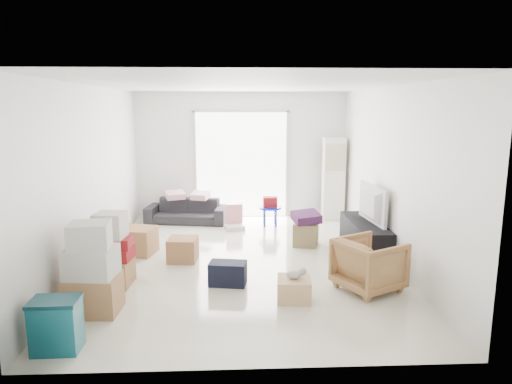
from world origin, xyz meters
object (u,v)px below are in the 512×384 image
object	(u,v)px
television	(366,218)
storage_bins	(56,325)
tv_console	(365,237)
armchair	(369,262)
wood_crate	(294,289)
sofa	(187,207)
ottoman	(306,234)
ac_tower	(333,179)
kids_table	(270,205)

from	to	relation	value
television	storage_bins	world-z (taller)	television
tv_console	storage_bins	distance (m)	4.87
armchair	wood_crate	world-z (taller)	armchair
sofa	ottoman	bearing A→B (deg)	-28.44
armchair	wood_crate	xyz separation A→B (m)	(-1.03, -0.27, -0.24)
ac_tower	armchair	world-z (taller)	ac_tower
sofa	wood_crate	world-z (taller)	sofa
kids_table	ottoman	bearing A→B (deg)	-68.95
television	wood_crate	size ratio (longest dim) A/B	2.53
sofa	storage_bins	xyz separation A→B (m)	(-0.75, -5.09, -0.06)
armchair	ottoman	distance (m)	2.07
ac_tower	kids_table	distance (m)	1.54
kids_table	storage_bins	bearing A→B (deg)	-117.49
ottoman	storage_bins	bearing A→B (deg)	-131.55
ac_tower	wood_crate	world-z (taller)	ac_tower
sofa	storage_bins	bearing A→B (deg)	-89.44
ac_tower	ottoman	xyz separation A→B (m)	(-0.86, -1.86, -0.67)
television	armchair	bearing A→B (deg)	160.69
sofa	wood_crate	bearing A→B (deg)	-57.35
kids_table	wood_crate	xyz separation A→B (m)	(0.03, -3.63, -0.28)
storage_bins	television	bearing A→B (deg)	36.72
ac_tower	kids_table	world-z (taller)	ac_tower
ac_tower	ottoman	bearing A→B (deg)	-114.79
kids_table	sofa	bearing A→B (deg)	168.51
kids_table	wood_crate	world-z (taller)	kids_table
armchair	kids_table	size ratio (longest dim) A/B	1.28
storage_bins	wood_crate	size ratio (longest dim) A/B	1.30
ac_tower	kids_table	xyz separation A→B (m)	(-1.38, -0.50, -0.45)
armchair	storage_bins	bearing A→B (deg)	83.11
tv_console	ottoman	distance (m)	1.02
armchair	wood_crate	distance (m)	1.09
ottoman	tv_console	bearing A→B (deg)	-27.06
television	storage_bins	size ratio (longest dim) A/B	1.95
television	storage_bins	xyz separation A→B (m)	(-3.90, -2.91, -0.33)
tv_console	storage_bins	xyz separation A→B (m)	(-3.90, -2.91, 0.01)
ac_tower	storage_bins	world-z (taller)	ac_tower
tv_console	armchair	world-z (taller)	armchair
television	wood_crate	distance (m)	2.33
kids_table	wood_crate	distance (m)	3.64
tv_console	sofa	distance (m)	3.83
tv_console	wood_crate	distance (m)	2.29
sofa	ottoman	world-z (taller)	sofa
ac_tower	television	distance (m)	2.34
ac_tower	kids_table	bearing A→B (deg)	-160.20
ac_tower	tv_console	bearing A→B (deg)	-88.77
wood_crate	sofa	bearing A→B (deg)	113.71
television	kids_table	distance (m)	2.33
tv_console	television	size ratio (longest dim) A/B	1.51
tv_console	wood_crate	bearing A→B (deg)	-127.95
kids_table	wood_crate	size ratio (longest dim) A/B	1.43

